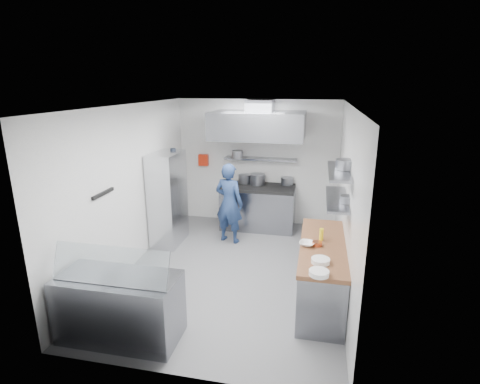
% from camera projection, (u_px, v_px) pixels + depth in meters
% --- Properties ---
extents(floor, '(5.00, 5.00, 0.00)m').
position_uv_depth(floor, '(233.00, 270.00, 6.51)').
color(floor, '#555558').
rests_on(floor, ground).
extents(ceiling, '(5.00, 5.00, 0.00)m').
position_uv_depth(ceiling, '(232.00, 106.00, 5.72)').
color(ceiling, silver).
rests_on(ceiling, wall_back).
extents(wall_back, '(3.60, 2.80, 0.02)m').
position_uv_depth(wall_back, '(257.00, 163.00, 8.46)').
color(wall_back, white).
rests_on(wall_back, floor).
extents(wall_front, '(3.60, 2.80, 0.02)m').
position_uv_depth(wall_front, '(177.00, 262.00, 3.76)').
color(wall_front, white).
rests_on(wall_front, floor).
extents(wall_left, '(2.80, 5.00, 0.02)m').
position_uv_depth(wall_left, '(131.00, 187.00, 6.47)').
color(wall_left, white).
rests_on(wall_left, floor).
extents(wall_right, '(2.80, 5.00, 0.02)m').
position_uv_depth(wall_right, '(346.00, 200.00, 5.76)').
color(wall_right, white).
rests_on(wall_right, floor).
extents(gas_range, '(1.60, 0.80, 0.90)m').
position_uv_depth(gas_range, '(258.00, 208.00, 8.33)').
color(gas_range, gray).
rests_on(gas_range, floor).
extents(cooktop, '(1.57, 0.78, 0.06)m').
position_uv_depth(cooktop, '(258.00, 187.00, 8.20)').
color(cooktop, black).
rests_on(cooktop, gas_range).
extents(stock_pot_left, '(0.29, 0.29, 0.20)m').
position_uv_depth(stock_pot_left, '(245.00, 179.00, 8.41)').
color(stock_pot_left, slate).
rests_on(stock_pot_left, cooktop).
extents(stock_pot_mid, '(0.34, 0.34, 0.24)m').
position_uv_depth(stock_pot_mid, '(258.00, 179.00, 8.29)').
color(stock_pot_mid, slate).
rests_on(stock_pot_mid, cooktop).
extents(stock_pot_right, '(0.28, 0.28, 0.16)m').
position_uv_depth(stock_pot_right, '(287.00, 181.00, 8.30)').
color(stock_pot_right, slate).
rests_on(stock_pot_right, cooktop).
extents(over_range_shelf, '(1.60, 0.30, 0.04)m').
position_uv_depth(over_range_shelf, '(261.00, 159.00, 8.26)').
color(over_range_shelf, gray).
rests_on(over_range_shelf, wall_back).
extents(shelf_pot_a, '(0.24, 0.24, 0.18)m').
position_uv_depth(shelf_pot_a, '(237.00, 155.00, 8.16)').
color(shelf_pot_a, slate).
rests_on(shelf_pot_a, over_range_shelf).
extents(extractor_hood, '(1.90, 1.15, 0.55)m').
position_uv_depth(extractor_hood, '(258.00, 125.00, 7.65)').
color(extractor_hood, gray).
rests_on(extractor_hood, wall_back).
extents(hood_duct, '(0.55, 0.55, 0.24)m').
position_uv_depth(hood_duct, '(260.00, 106.00, 7.75)').
color(hood_duct, slate).
rests_on(hood_duct, extractor_hood).
extents(red_firebox, '(0.22, 0.10, 0.26)m').
position_uv_depth(red_firebox, '(203.00, 160.00, 8.64)').
color(red_firebox, red).
rests_on(red_firebox, wall_back).
extents(chef, '(0.68, 0.53, 1.63)m').
position_uv_depth(chef, '(229.00, 203.00, 7.50)').
color(chef, navy).
rests_on(chef, floor).
extents(wire_rack, '(0.50, 0.90, 1.85)m').
position_uv_depth(wire_rack, '(168.00, 199.00, 7.41)').
color(wire_rack, silver).
rests_on(wire_rack, floor).
extents(rack_bin_a, '(0.16, 0.20, 0.18)m').
position_uv_depth(rack_bin_a, '(170.00, 203.00, 7.54)').
color(rack_bin_a, white).
rests_on(rack_bin_a, wire_rack).
extents(rack_bin_b, '(0.13, 0.17, 0.15)m').
position_uv_depth(rack_bin_b, '(176.00, 175.00, 7.77)').
color(rack_bin_b, yellow).
rests_on(rack_bin_b, wire_rack).
extents(rack_jar, '(0.11, 0.11, 0.18)m').
position_uv_depth(rack_jar, '(173.00, 153.00, 7.41)').
color(rack_jar, black).
rests_on(rack_jar, wire_rack).
extents(knife_strip, '(0.04, 0.55, 0.05)m').
position_uv_depth(knife_strip, '(103.00, 193.00, 5.57)').
color(knife_strip, black).
rests_on(knife_strip, wall_left).
extents(prep_counter_base, '(0.62, 2.00, 0.84)m').
position_uv_depth(prep_counter_base, '(321.00, 274.00, 5.53)').
color(prep_counter_base, gray).
rests_on(prep_counter_base, floor).
extents(prep_counter_top, '(0.65, 2.04, 0.06)m').
position_uv_depth(prep_counter_top, '(323.00, 246.00, 5.41)').
color(prep_counter_top, brown).
rests_on(prep_counter_top, prep_counter_base).
extents(plate_stack_a, '(0.24, 0.24, 0.06)m').
position_uv_depth(plate_stack_a, '(319.00, 273.00, 4.51)').
color(plate_stack_a, white).
rests_on(plate_stack_a, prep_counter_top).
extents(plate_stack_b, '(0.24, 0.24, 0.06)m').
position_uv_depth(plate_stack_b, '(321.00, 261.00, 4.82)').
color(plate_stack_b, white).
rests_on(plate_stack_b, prep_counter_top).
extents(copper_pan, '(0.14, 0.14, 0.06)m').
position_uv_depth(copper_pan, '(317.00, 244.00, 5.34)').
color(copper_pan, '#D7673C').
rests_on(copper_pan, prep_counter_top).
extents(squeeze_bottle, '(0.06, 0.06, 0.18)m').
position_uv_depth(squeeze_bottle, '(321.00, 234.00, 5.51)').
color(squeeze_bottle, yellow).
rests_on(squeeze_bottle, prep_counter_top).
extents(mixing_bowl, '(0.26, 0.26, 0.05)m').
position_uv_depth(mixing_bowl, '(307.00, 244.00, 5.34)').
color(mixing_bowl, white).
rests_on(mixing_bowl, prep_counter_top).
extents(wall_shelf_lower, '(0.30, 1.30, 0.04)m').
position_uv_depth(wall_shelf_lower, '(337.00, 199.00, 5.48)').
color(wall_shelf_lower, gray).
rests_on(wall_shelf_lower, wall_right).
extents(wall_shelf_upper, '(0.30, 1.30, 0.04)m').
position_uv_depth(wall_shelf_upper, '(339.00, 171.00, 5.36)').
color(wall_shelf_upper, gray).
rests_on(wall_shelf_upper, wall_right).
extents(shelf_pot_c, '(0.20, 0.20, 0.10)m').
position_uv_depth(shelf_pot_c, '(347.00, 199.00, 5.23)').
color(shelf_pot_c, slate).
rests_on(shelf_pot_c, wall_shelf_lower).
extents(shelf_pot_d, '(0.29, 0.29, 0.14)m').
position_uv_depth(shelf_pot_d, '(346.00, 164.00, 5.37)').
color(shelf_pot_d, slate).
rests_on(shelf_pot_d, wall_shelf_upper).
extents(display_case, '(1.50, 0.70, 0.85)m').
position_uv_depth(display_case, '(120.00, 307.00, 4.70)').
color(display_case, gray).
rests_on(display_case, floor).
extents(display_glass, '(1.47, 0.19, 0.42)m').
position_uv_depth(display_glass, '(110.00, 265.00, 4.41)').
color(display_glass, silver).
rests_on(display_glass, display_case).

